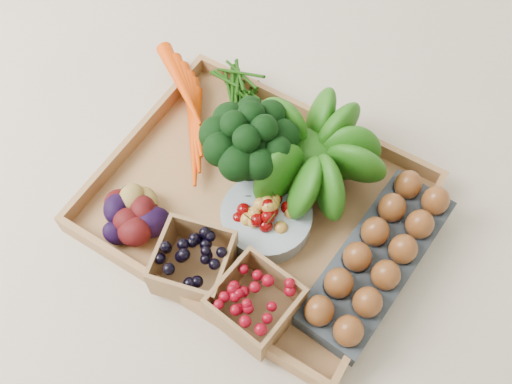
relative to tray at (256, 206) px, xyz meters
The scene contains 10 objects.
ground 0.01m from the tray, ahead, with size 4.00×4.00×0.00m, color beige.
tray is the anchor object (origin of this frame).
carrots 0.22m from the tray, 155.11° to the left, with size 0.22×0.16×0.05m, color #EB4003, non-canonical shape.
lettuce 0.15m from the tray, 64.25° to the left, with size 0.17×0.17×0.17m, color #204B0B.
broccoli 0.10m from the tray, 132.19° to the left, with size 0.17×0.17×0.13m, color black, non-canonical shape.
cherry_bowl 0.05m from the tray, 34.07° to the right, with size 0.16×0.16×0.04m, color #8C9EA5.
egg_carton 0.24m from the tray, ahead, with size 0.12×0.34×0.04m, color #353D43.
potatoes 0.23m from the tray, 139.95° to the right, with size 0.15×0.15×0.08m, color #39090A, non-canonical shape.
punnet_blackberry 0.17m from the tray, 96.33° to the right, with size 0.12×0.12×0.08m, color black.
punnet_raspberry 0.21m from the tray, 58.74° to the right, with size 0.12×0.12×0.08m, color maroon.
Camera 1 is at (0.26, -0.42, 0.93)m, focal length 40.00 mm.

